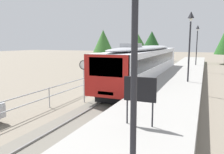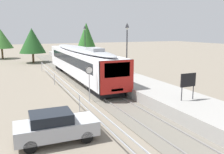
% 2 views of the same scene
% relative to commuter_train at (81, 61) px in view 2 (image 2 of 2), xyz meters
% --- Properties ---
extents(ground_plane, '(160.00, 160.00, 0.00)m').
position_rel_commuter_train_xyz_m(ground_plane, '(-3.00, -0.69, -2.15)').
color(ground_plane, slate).
extents(track_rails, '(3.20, 60.00, 0.14)m').
position_rel_commuter_train_xyz_m(track_rails, '(0.00, -0.69, -2.11)').
color(track_rails, '#6B665B').
rests_on(track_rails, ground).
extents(commuter_train, '(2.82, 19.62, 3.74)m').
position_rel_commuter_train_xyz_m(commuter_train, '(0.00, 0.00, 0.00)').
color(commuter_train, silver).
rests_on(commuter_train, track_rails).
extents(station_platform, '(3.90, 60.00, 0.90)m').
position_rel_commuter_train_xyz_m(station_platform, '(3.25, -0.69, -1.70)').
color(station_platform, '#999691').
rests_on(station_platform, ground).
extents(platform_lamp_mid_platform, '(0.34, 0.34, 5.35)m').
position_rel_commuter_train_xyz_m(platform_lamp_mid_platform, '(4.16, -3.20, 2.48)').
color(platform_lamp_mid_platform, '#232328').
rests_on(platform_lamp_mid_platform, station_platform).
extents(platform_lamp_far_end, '(0.34, 0.34, 5.35)m').
position_rel_commuter_train_xyz_m(platform_lamp_far_end, '(4.16, 11.34, 2.48)').
color(platform_lamp_far_end, '#232328').
rests_on(platform_lamp_far_end, station_platform).
extents(platform_notice_board, '(1.20, 0.08, 1.80)m').
position_rel_commuter_train_xyz_m(platform_notice_board, '(3.21, -13.82, 0.04)').
color(platform_notice_board, '#232328').
rests_on(platform_notice_board, station_platform).
extents(speed_limit_sign, '(0.61, 0.10, 2.81)m').
position_rel_commuter_train_xyz_m(speed_limit_sign, '(-1.95, -8.82, -0.02)').
color(speed_limit_sign, '#9EA0A5').
rests_on(speed_limit_sign, ground).
extents(carpark_fence, '(0.06, 36.06, 1.25)m').
position_rel_commuter_train_xyz_m(carpark_fence, '(-3.30, -10.69, -1.24)').
color(carpark_fence, '#9EA0A5').
rests_on(carpark_fence, ground).
extents(parked_hatchback_silver, '(4.04, 1.85, 1.53)m').
position_rel_commuter_train_xyz_m(parked_hatchback_silver, '(-5.66, -14.53, -1.36)').
color(parked_hatchback_silver, '#B7BABF').
rests_on(parked_hatchback_silver, ground).
extents(tree_behind_carpark, '(4.03, 4.03, 7.15)m').
position_rel_commuter_train_xyz_m(tree_behind_carpark, '(8.72, 24.76, 2.33)').
color(tree_behind_carpark, brown).
rests_on(tree_behind_carpark, ground).
extents(tree_behind_station_far, '(4.39, 4.39, 5.76)m').
position_rel_commuter_train_xyz_m(tree_behind_station_far, '(-8.23, 26.03, 1.75)').
color(tree_behind_station_far, brown).
rests_on(tree_behind_station_far, ground).
extents(tree_distant_left, '(4.41, 4.41, 5.88)m').
position_rel_commuter_train_xyz_m(tree_distant_left, '(-3.34, 17.31, 1.63)').
color(tree_distant_left, brown).
rests_on(tree_distant_left, ground).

